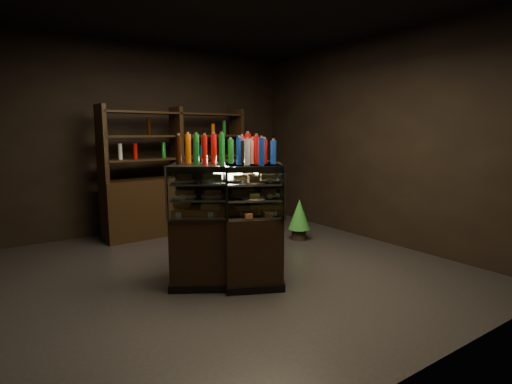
% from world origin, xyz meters
% --- Properties ---
extents(ground, '(5.00, 5.00, 0.00)m').
position_xyz_m(ground, '(0.00, 0.00, 0.00)').
color(ground, black).
rests_on(ground, ground).
extents(room_shell, '(5.02, 5.02, 3.01)m').
position_xyz_m(room_shell, '(0.00, 0.00, 1.94)').
color(room_shell, black).
rests_on(room_shell, ground).
extents(display_case, '(1.49, 1.33, 1.30)m').
position_xyz_m(display_case, '(-0.06, -0.31, 0.44)').
color(display_case, black).
rests_on(display_case, ground).
extents(food_display, '(1.15, 1.08, 0.41)m').
position_xyz_m(food_display, '(-0.06, -0.32, 0.97)').
color(food_display, '#C97C48').
rests_on(food_display, display_case).
extents(bottles_top, '(0.99, 0.94, 0.30)m').
position_xyz_m(bottles_top, '(-0.06, -0.31, 1.43)').
color(bottles_top, '#147223').
rests_on(bottles_top, display_case).
extents(potted_conifer, '(0.33, 0.33, 0.70)m').
position_xyz_m(potted_conifer, '(1.55, 0.54, 0.40)').
color(potted_conifer, black).
rests_on(potted_conifer, ground).
extents(back_shelving, '(2.42, 0.57, 2.00)m').
position_xyz_m(back_shelving, '(0.27, 2.05, 0.61)').
color(back_shelving, black).
rests_on(back_shelving, ground).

